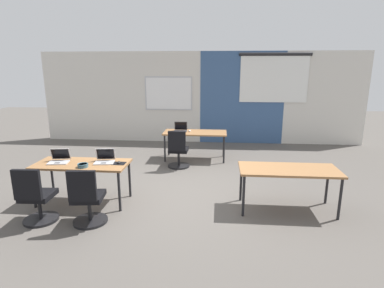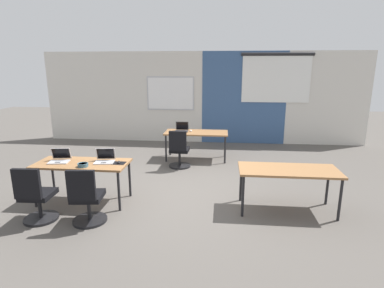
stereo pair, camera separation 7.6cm
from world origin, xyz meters
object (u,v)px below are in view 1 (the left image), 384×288
at_px(chair_near_left_end, 36,200).
at_px(snack_bowl, 83,165).
at_px(mouse_far_left, 190,131).
at_px(desk_far_center, 195,134).
at_px(chair_far_left, 178,152).
at_px(desk_near_right, 289,172).
at_px(laptop_near_left_end, 59,159).
at_px(mouse_near_left_inner, 119,162).
at_px(desk_near_left, 82,166).
at_px(chair_near_left_inner, 87,201).
at_px(laptop_far_left, 180,129).
at_px(laptop_near_left_inner, 105,160).

bearing_deg(chair_near_left_end, snack_bowl, -133.72).
bearing_deg(mouse_far_left, desk_far_center, -16.94).
distance_m(mouse_far_left, chair_far_left, 0.89).
relative_size(desk_near_right, laptop_near_left_end, 4.28).
bearing_deg(desk_near_right, mouse_near_left_inner, 179.41).
relative_size(desk_near_left, desk_near_right, 1.00).
bearing_deg(snack_bowl, chair_near_left_inner, -63.05).
distance_m(laptop_far_left, laptop_near_left_inner, 2.95).
bearing_deg(desk_far_center, snack_bowl, -118.36).
bearing_deg(desk_near_right, laptop_near_left_end, 179.74).
relative_size(desk_far_center, mouse_near_left_inner, 14.60).
xyz_separation_m(desk_near_left, chair_near_left_end, (-0.39, -0.80, -0.28)).
distance_m(chair_near_left_end, snack_bowl, 0.86).
relative_size(mouse_far_left, laptop_near_left_end, 0.29).
bearing_deg(desk_far_center, laptop_near_left_inner, -116.68).
bearing_deg(mouse_near_left_inner, desk_far_center, 68.36).
bearing_deg(laptop_near_left_end, laptop_far_left, 48.93).
bearing_deg(laptop_far_left, laptop_near_left_inner, -109.82).
bearing_deg(desk_near_left, chair_near_left_inner, -62.46).
relative_size(mouse_far_left, laptop_near_left_inner, 0.29).
height_order(desk_near_right, chair_far_left, chair_far_left).
xyz_separation_m(mouse_near_left_inner, chair_near_left_inner, (-0.24, -0.81, -0.36)).
relative_size(laptop_near_left_end, snack_bowl, 2.11).
relative_size(laptop_near_left_end, chair_near_left_end, 0.41).
bearing_deg(desk_near_right, chair_far_left, 135.51).
height_order(desk_near_left, mouse_far_left, mouse_far_left).
bearing_deg(desk_near_left, chair_far_left, 55.63).
xyz_separation_m(laptop_far_left, chair_far_left, (0.04, -0.80, -0.39)).
xyz_separation_m(laptop_far_left, laptop_near_left_end, (-1.78, -2.84, -0.00)).
height_order(laptop_near_left_end, mouse_near_left_inner, laptop_near_left_end).
relative_size(chair_far_left, mouse_near_left_inner, 8.40).
bearing_deg(laptop_near_left_inner, snack_bowl, -139.75).
distance_m(desk_far_center, chair_near_left_inner, 3.84).
distance_m(laptop_far_left, mouse_near_left_inner, 2.92).
distance_m(desk_near_right, laptop_near_left_inner, 3.12).
xyz_separation_m(laptop_far_left, chair_near_left_end, (-1.75, -3.66, -0.39)).
relative_size(mouse_far_left, chair_far_left, 0.12).
bearing_deg(snack_bowl, chair_near_left_end, -131.05).
xyz_separation_m(desk_near_right, chair_near_left_end, (-3.89, -0.80, -0.28)).
relative_size(laptop_far_left, laptop_near_left_end, 0.89).
distance_m(desk_near_right, desk_far_center, 3.30).
relative_size(chair_far_left, laptop_near_left_end, 2.46).
relative_size(mouse_far_left, mouse_near_left_inner, 0.99).
xyz_separation_m(mouse_far_left, laptop_near_left_inner, (-1.22, -2.76, 0.03)).
bearing_deg(desk_far_center, desk_near_right, -57.99).
xyz_separation_m(laptop_far_left, mouse_near_left_inner, (-0.72, -2.83, -0.03)).
xyz_separation_m(desk_near_right, laptop_near_left_inner, (-3.12, 0.08, 0.11)).
bearing_deg(mouse_far_left, laptop_near_left_inner, -113.86).
distance_m(chair_far_left, snack_bowl, 2.64).
distance_m(laptop_near_left_end, snack_bowl, 0.58).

